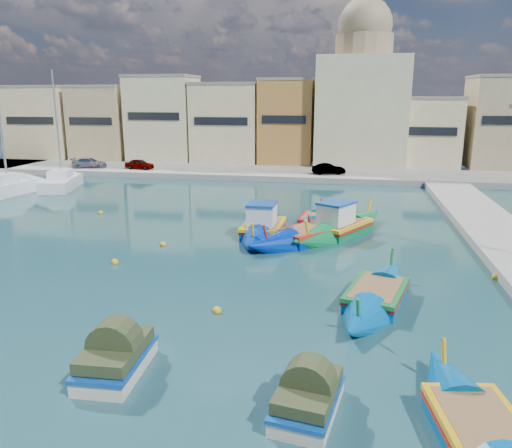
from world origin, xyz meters
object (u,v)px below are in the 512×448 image
(luzzu_green, at_px, (315,222))
(luzzu_cyan_south, at_px, (479,433))
(luzzu_blue_cabin, at_px, (263,229))
(yacht_midnorth, at_px, (21,186))
(tender_far, at_px, (308,399))
(yacht_north, at_px, (67,181))
(tender_near, at_px, (116,359))
(luzzu_blue_south, at_px, (376,297))
(church_block, at_px, (362,95))
(luzzu_turquoise_cabin, at_px, (340,228))
(luzzu_cyan_mid, at_px, (307,236))

(luzzu_green, bearing_deg, luzzu_cyan_south, -75.16)
(luzzu_blue_cabin, height_order, yacht_midnorth, yacht_midnorth)
(yacht_midnorth, bearing_deg, tender_far, -44.56)
(yacht_north, bearing_deg, luzzu_blue_cabin, -33.04)
(tender_near, height_order, yacht_midnorth, yacht_midnorth)
(luzzu_blue_south, height_order, yacht_north, yacht_north)
(tender_near, xyz_separation_m, tender_far, (5.99, -0.93, -0.04))
(luzzu_blue_south, relative_size, tender_far, 2.99)
(church_block, distance_m, luzzu_turquoise_cabin, 31.26)
(luzzu_green, distance_m, luzzu_cyan_south, 21.55)
(luzzu_cyan_south, height_order, yacht_north, yacht_north)
(luzzu_green, height_order, luzzu_blue_south, luzzu_blue_south)
(luzzu_turquoise_cabin, distance_m, luzzu_cyan_mid, 2.63)
(luzzu_blue_south, bearing_deg, luzzu_turquoise_cabin, 99.39)
(tender_far, relative_size, yacht_midnorth, 0.25)
(luzzu_turquoise_cabin, relative_size, tender_far, 3.31)
(luzzu_blue_south, height_order, tender_far, luzzu_blue_south)
(luzzu_blue_south, xyz_separation_m, luzzu_cyan_south, (2.11, -8.34, -0.01))
(luzzu_cyan_south, height_order, yacht_midnorth, yacht_midnorth)
(luzzu_cyan_mid, bearing_deg, church_block, 84.17)
(church_block, height_order, tender_far, church_block)
(luzzu_blue_south, xyz_separation_m, yacht_north, (-27.96, 23.45, 0.19))
(church_block, distance_m, yacht_midnorth, 37.41)
(luzzu_turquoise_cabin, xyz_separation_m, luzzu_cyan_south, (3.85, -18.85, -0.14))
(luzzu_turquoise_cabin, relative_size, yacht_north, 0.87)
(church_block, bearing_deg, yacht_north, -148.06)
(luzzu_green, distance_m, tender_far, 20.44)
(church_block, bearing_deg, tender_far, -92.16)
(tender_near, distance_m, yacht_midnorth, 34.85)
(yacht_midnorth, bearing_deg, luzzu_blue_cabin, -23.56)
(luzzu_cyan_mid, bearing_deg, luzzu_blue_cabin, 164.61)
(luzzu_cyan_mid, distance_m, yacht_north, 28.52)
(luzzu_green, xyz_separation_m, tender_far, (1.26, -20.40, 0.19))
(luzzu_cyan_south, relative_size, yacht_midnorth, 0.64)
(luzzu_cyan_mid, xyz_separation_m, tender_far, (1.43, -16.55, 0.14))
(luzzu_cyan_mid, relative_size, luzzu_blue_south, 0.97)
(tender_far, xyz_separation_m, yacht_north, (-25.81, 31.37, 0.02))
(luzzu_cyan_mid, distance_m, tender_far, 16.61)
(luzzu_green, relative_size, yacht_north, 0.62)
(tender_near, relative_size, tender_far, 1.05)
(luzzu_turquoise_cabin, distance_m, luzzu_blue_cabin, 4.76)
(church_block, bearing_deg, luzzu_turquoise_cabin, -92.70)
(luzzu_cyan_mid, relative_size, yacht_north, 0.77)
(tender_near, bearing_deg, luzzu_blue_south, 40.63)
(luzzu_cyan_mid, bearing_deg, luzzu_turquoise_cabin, 45.29)
(luzzu_turquoise_cabin, xyz_separation_m, tender_near, (-6.41, -17.49, 0.07))
(luzzu_cyan_south, bearing_deg, luzzu_blue_cabin, 115.53)
(luzzu_blue_south, distance_m, tender_near, 10.73)
(tender_near, bearing_deg, luzzu_turquoise_cabin, 69.89)
(luzzu_cyan_south, distance_m, yacht_north, 43.76)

